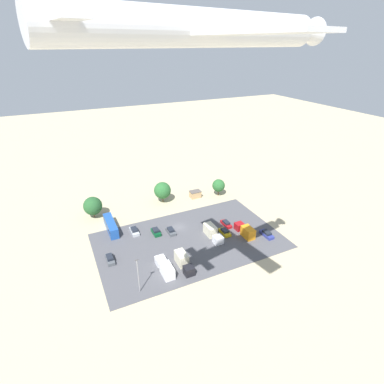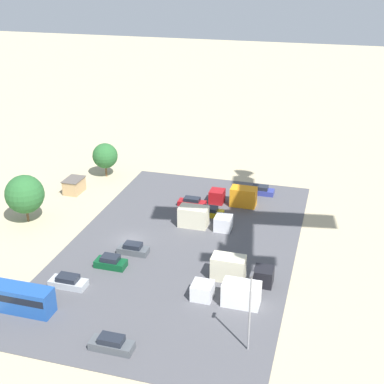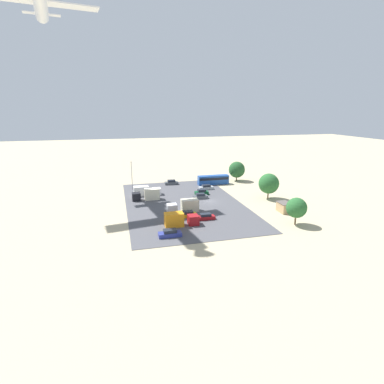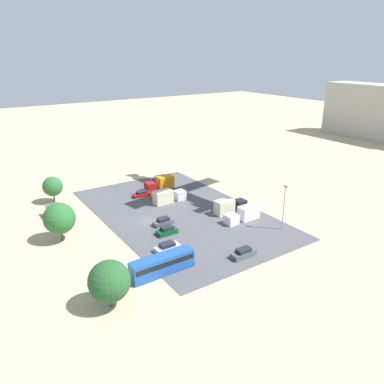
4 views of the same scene
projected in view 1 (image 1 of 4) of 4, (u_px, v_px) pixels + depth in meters
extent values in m
plane|color=tan|center=(179.00, 227.00, 91.71)|extent=(400.00, 400.00, 0.00)
cube|color=#4C4C51|center=(190.00, 241.00, 85.47)|extent=(51.66, 31.42, 0.08)
cube|color=tan|center=(195.00, 194.00, 108.97)|extent=(3.75, 2.62, 2.40)
cube|color=#59514C|center=(195.00, 191.00, 108.41)|extent=(3.99, 2.86, 0.12)
cube|color=#1E4C9E|center=(111.00, 226.00, 89.47)|extent=(2.41, 10.84, 3.14)
cube|color=black|center=(111.00, 224.00, 89.22)|extent=(2.45, 10.40, 0.88)
cube|color=#4C5156|center=(171.00, 232.00, 88.67)|extent=(1.85, 4.25, 0.89)
cube|color=#1E232D|center=(171.00, 229.00, 88.32)|extent=(1.55, 2.38, 0.65)
cube|color=maroon|center=(226.00, 224.00, 92.36)|extent=(1.72, 4.54, 0.82)
cube|color=#1E232D|center=(226.00, 222.00, 92.04)|extent=(1.44, 2.54, 0.60)
cube|color=#4C5156|center=(110.00, 260.00, 77.18)|extent=(1.80, 4.65, 0.92)
cube|color=#1E232D|center=(110.00, 257.00, 76.82)|extent=(1.52, 2.60, 0.68)
cube|color=#0C4723|center=(156.00, 232.00, 88.32)|extent=(1.97, 4.10, 0.94)
cube|color=#1E232D|center=(156.00, 230.00, 87.96)|extent=(1.65, 2.30, 0.69)
cube|color=#ADB2B7|center=(134.00, 231.00, 88.74)|extent=(1.98, 4.66, 0.87)
cube|color=#1E232D|center=(134.00, 229.00, 88.41)|extent=(1.67, 2.61, 0.64)
cube|color=navy|center=(267.00, 235.00, 87.29)|extent=(1.92, 4.75, 0.87)
cube|color=#1E232D|center=(267.00, 232.00, 86.95)|extent=(1.61, 2.66, 0.64)
cube|color=gold|center=(225.00, 232.00, 88.34)|extent=(1.97, 4.34, 0.83)
cube|color=#1E232D|center=(225.00, 230.00, 88.02)|extent=(1.66, 2.43, 0.61)
cube|color=maroon|center=(239.00, 226.00, 90.05)|extent=(2.50, 2.34, 2.17)
cube|color=orange|center=(248.00, 233.00, 86.28)|extent=(2.50, 4.16, 3.10)
cube|color=silver|center=(218.00, 240.00, 83.95)|extent=(2.53, 2.44, 2.17)
cube|color=beige|center=(210.00, 230.00, 87.47)|extent=(2.53, 4.35, 3.10)
cube|color=silver|center=(161.00, 261.00, 75.96)|extent=(2.48, 2.48, 1.99)
cube|color=white|center=(167.00, 271.00, 71.98)|extent=(2.48, 4.41, 2.85)
cube|color=black|center=(189.00, 271.00, 72.51)|extent=(2.39, 2.37, 2.22)
cube|color=beige|center=(181.00, 258.00, 75.92)|extent=(2.39, 4.22, 3.18)
cylinder|color=brown|center=(163.00, 199.00, 105.82)|extent=(0.36, 0.36, 2.34)
sphere|color=#28602D|center=(162.00, 190.00, 104.31)|extent=(5.91, 5.91, 5.91)
cylinder|color=brown|center=(94.00, 215.00, 96.66)|extent=(0.36, 0.36, 1.93)
sphere|color=#235128|center=(93.00, 206.00, 95.24)|extent=(5.91, 5.91, 5.91)
cylinder|color=brown|center=(218.00, 193.00, 110.45)|extent=(0.36, 0.36, 2.30)
sphere|color=#28602D|center=(219.00, 185.00, 109.17)|extent=(4.63, 4.63, 4.63)
cylinder|color=gray|center=(138.00, 276.00, 65.90)|extent=(0.20, 0.20, 8.94)
cube|color=#4C4C51|center=(137.00, 260.00, 63.83)|extent=(0.90, 0.28, 0.20)
cylinder|color=white|center=(199.00, 28.00, 29.75)|extent=(31.86, 8.78, 3.62)
cone|color=white|center=(305.00, 31.00, 38.44)|extent=(4.49, 4.04, 3.44)
cube|color=white|center=(199.00, 34.00, 29.99)|extent=(9.07, 28.87, 0.36)
cube|color=white|center=(59.00, 21.00, 22.83)|extent=(3.86, 10.37, 0.24)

